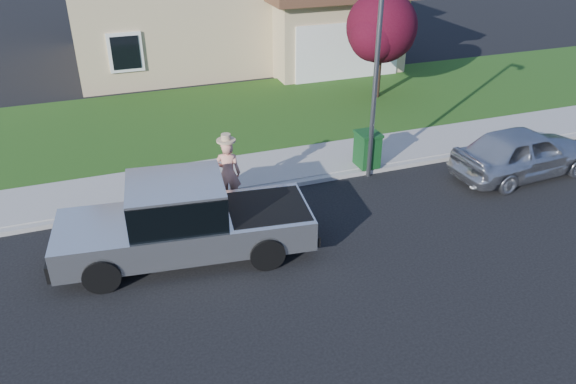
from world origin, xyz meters
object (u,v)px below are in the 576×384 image
at_px(trash_bin, 367,149).
at_px(ornamental_tree, 382,30).
at_px(street_lamp, 378,69).
at_px(pickup_truck, 184,222).
at_px(sedan, 523,152).
at_px(woman, 228,172).

bearing_deg(trash_bin, ornamental_tree, 58.71).
relative_size(trash_bin, street_lamp, 0.19).
bearing_deg(pickup_truck, sedan, 10.84).
relative_size(pickup_truck, street_lamp, 1.06).
relative_size(pickup_truck, woman, 2.96).
distance_m(woman, ornamental_tree, 9.64).
bearing_deg(pickup_truck, woman, 58.85).
distance_m(sedan, street_lamp, 4.84).
xyz_separation_m(trash_bin, street_lamp, (-0.08, -0.40, 2.43)).
bearing_deg(pickup_truck, trash_bin, 30.20).
bearing_deg(woman, street_lamp, -158.29).
xyz_separation_m(pickup_truck, street_lamp, (5.56, 2.06, 2.24)).
height_order(woman, sedan, woman).
distance_m(sedan, trash_bin, 4.29).
height_order(woman, street_lamp, street_lamp).
xyz_separation_m(pickup_truck, trash_bin, (5.64, 2.47, -0.19)).
bearing_deg(woman, sedan, -169.05).
height_order(pickup_truck, street_lamp, street_lamp).
height_order(sedan, trash_bin, sedan).
bearing_deg(woman, ornamental_tree, -121.81).
xyz_separation_m(woman, ornamental_tree, (7.38, 5.98, 1.68)).
distance_m(ornamental_tree, trash_bin, 6.56).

